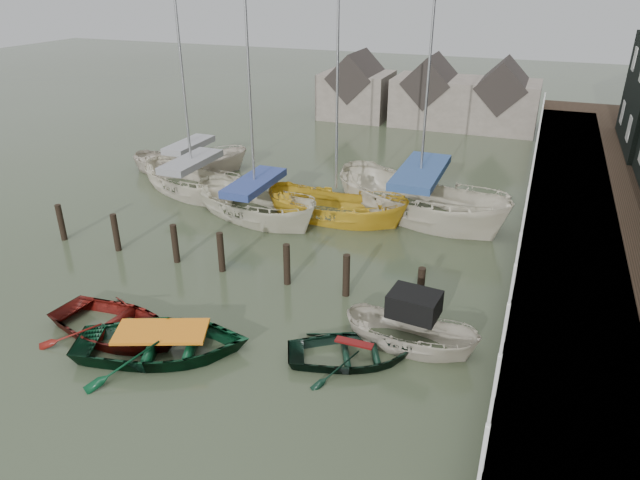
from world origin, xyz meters
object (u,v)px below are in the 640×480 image
at_px(rowboat_dkgreen, 354,359).
at_px(motorboat, 410,341).
at_px(rowboat_green, 164,353).
at_px(sailboat_d, 418,214).
at_px(rowboat_red, 118,335).
at_px(sailboat_a, 194,191).
at_px(sailboat_b, 256,215).
at_px(sailboat_e, 191,169).
at_px(sailboat_c, 336,217).

height_order(rowboat_dkgreen, motorboat, motorboat).
bearing_deg(rowboat_green, sailboat_d, -41.57).
xyz_separation_m(rowboat_red, rowboat_green, (1.70, -0.22, 0.00)).
relative_size(sailboat_a, sailboat_d, 0.93).
bearing_deg(rowboat_dkgreen, rowboat_red, 77.24).
xyz_separation_m(rowboat_green, sailboat_b, (-2.00, 9.20, 0.06)).
bearing_deg(rowboat_green, rowboat_red, 60.39).
relative_size(rowboat_dkgreen, sailboat_e, 0.36).
bearing_deg(sailboat_a, sailboat_d, -61.75).
relative_size(sailboat_d, sailboat_e, 1.31).
relative_size(rowboat_green, sailboat_e, 0.47).
relative_size(sailboat_c, sailboat_e, 1.13).
bearing_deg(rowboat_red, rowboat_green, -91.14).
relative_size(motorboat, sailboat_d, 0.30).
xyz_separation_m(sailboat_b, sailboat_c, (3.10, 1.07, -0.05)).
bearing_deg(sailboat_a, sailboat_b, -88.61).
bearing_deg(sailboat_d, rowboat_red, 177.79).
distance_m(rowboat_red, sailboat_b, 8.98).
distance_m(rowboat_green, sailboat_e, 15.50).
xyz_separation_m(rowboat_dkgreen, motorboat, (1.21, 1.14, 0.12)).
height_order(sailboat_c, sailboat_e, sailboat_c).
relative_size(rowboat_green, sailboat_d, 0.36).
xyz_separation_m(sailboat_a, sailboat_d, (10.07, 1.12, -0.01)).
bearing_deg(sailboat_d, rowboat_green, -174.76).
xyz_separation_m(rowboat_red, sailboat_c, (2.80, 10.05, 0.01)).
height_order(rowboat_green, sailboat_a, sailboat_a).
bearing_deg(rowboat_dkgreen, sailboat_d, -21.50).
bearing_deg(rowboat_green, rowboat_dkgreen, -93.53).
relative_size(rowboat_red, rowboat_green, 0.92).
height_order(rowboat_green, sailboat_c, sailboat_c).
height_order(sailboat_a, sailboat_b, sailboat_a).
relative_size(rowboat_red, motorboat, 1.09).
height_order(rowboat_red, sailboat_b, sailboat_b).
relative_size(motorboat, sailboat_a, 0.33).
height_order(rowboat_dkgreen, sailboat_b, sailboat_b).
bearing_deg(sailboat_b, rowboat_green, -149.52).
xyz_separation_m(rowboat_red, sailboat_d, (5.86, 11.56, 0.06)).
xyz_separation_m(rowboat_dkgreen, sailboat_c, (-3.65, 8.67, 0.01)).
distance_m(motorboat, sailboat_d, 9.22).
bearing_deg(motorboat, sailboat_c, 38.50).
distance_m(rowboat_dkgreen, sailboat_b, 10.16).
height_order(motorboat, sailboat_b, sailboat_b).
bearing_deg(sailboat_b, sailboat_a, 87.67).
distance_m(rowboat_red, rowboat_dkgreen, 6.59).
xyz_separation_m(rowboat_red, sailboat_a, (-4.21, 10.44, 0.06)).
height_order(sailboat_a, sailboat_d, sailboat_d).
distance_m(rowboat_red, sailboat_c, 10.43).
relative_size(rowboat_dkgreen, sailboat_d, 0.27).
height_order(sailboat_d, sailboat_e, sailboat_d).
bearing_deg(sailboat_e, sailboat_d, -121.14).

